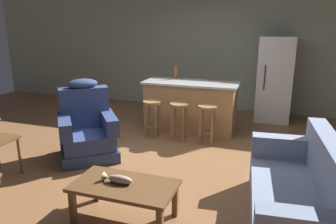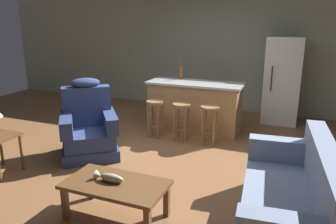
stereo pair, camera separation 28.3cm
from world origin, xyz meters
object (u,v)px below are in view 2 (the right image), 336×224
Objects in this scene: bar_stool_left at (155,112)px; bottle_tall_green at (181,73)px; kitchen_island at (195,106)px; bar_stool_right at (210,118)px; bar_stool_middle at (182,115)px; coffee_table at (116,187)px; recliner_near_lamp at (89,129)px; couch at (293,203)px; fish_figurine at (109,178)px; refrigerator at (283,81)px.

bottle_tall_green is (0.17, 0.87, 0.60)m from bar_stool_left.
kitchen_island reaches higher than bar_stool_right.
coffee_table is at bearing -86.13° from bar_stool_middle.
bar_stool_right is at bearing 82.24° from coffee_table.
coffee_table is 0.61× the size of kitchen_island.
bar_stool_right is at bearing 85.65° from recliner_near_lamp.
couch is 3.21m from bar_stool_left.
bar_stool_left is at bearing 105.19° from coffee_table.
bottle_tall_green is (-0.43, 3.37, 0.61)m from fish_figurine.
recliner_near_lamp is at bearing -22.69° from couch.
kitchen_island is 1.02× the size of refrigerator.
bar_stool_middle is at bearing -52.62° from couch.
refrigerator reaches higher than bar_stool_left.
bar_stool_middle is at bearing -68.40° from bottle_tall_green.
refrigerator is at bearing 60.81° from bar_stool_right.
bar_stool_left is 0.51m from bar_stool_middle.
recliner_near_lamp is at bearing 133.82° from coffee_table.
bar_stool_middle is (-0.17, 2.51, 0.11)m from coffee_table.
recliner_near_lamp is 4.02m from refrigerator.
kitchen_island is at bearing 107.35° from recliner_near_lamp.
fish_figurine is at bearing 3.82° from recliner_near_lamp.
bar_stool_right is 2.14× the size of bottle_tall_green.
fish_figurine is 0.50× the size of bar_stool_middle.
kitchen_island reaches higher than coffee_table.
couch is at bearing -55.03° from kitchen_island.
bar_stool_middle is 2.42m from refrigerator.
couch is 1.12× the size of refrigerator.
bar_stool_left reaches higher than fish_figurine.
bar_stool_middle is at bearing 92.06° from fish_figurine.
refrigerator is 2.12m from bottle_tall_green.
recliner_near_lamp is at bearing -124.36° from kitchen_island.
bottle_tall_green is (-0.38, 0.24, 0.59)m from kitchen_island.
bottle_tall_green is (-0.51, 3.37, 0.71)m from coffee_table.
fish_figurine is 0.50× the size of bar_stool_left.
bottle_tall_green is at bearing 78.95° from bar_stool_left.
coffee_table is at bearing 5.53° from recliner_near_lamp.
recliner_near_lamp is at bearing -132.35° from refrigerator.
refrigerator is at bearing 27.20° from bottle_tall_green.
fish_figurine is 3.45m from bottle_tall_green.
bottle_tall_green reaches higher than kitchen_island.
couch is at bearing -40.34° from bar_stool_left.
bar_stool_middle is at bearing -129.97° from refrigerator.
recliner_near_lamp is 1.76× the size of bar_stool_middle.
fish_figurine is at bearing -82.68° from bottle_tall_green.
refrigerator is (-0.40, 3.91, 0.54)m from couch.
couch is at bearing -52.28° from bottle_tall_green.
bar_stool_middle is at bearing 95.84° from recliner_near_lamp.
bar_stool_right reaches higher than coffee_table.
kitchen_island is at bearing 92.36° from coffee_table.
bar_stool_middle is (-1.93, 2.08, 0.13)m from couch.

